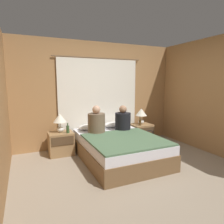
# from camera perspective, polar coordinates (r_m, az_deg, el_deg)

# --- Properties ---
(ground_plane) EXTENTS (16.00, 16.00, 0.00)m
(ground_plane) POSITION_cam_1_polar(r_m,az_deg,el_deg) (3.56, 7.64, -17.38)
(ground_plane) COLOR gray
(wall_back) EXTENTS (4.11, 0.06, 2.50)m
(wall_back) POSITION_cam_1_polar(r_m,az_deg,el_deg) (4.95, -3.92, 5.06)
(wall_back) COLOR #A37547
(wall_back) RESTS_ON ground_plane
(curtain_panel) EXTENTS (2.20, 0.02, 2.13)m
(curtain_panel) POSITION_cam_1_polar(r_m,az_deg,el_deg) (4.91, -3.65, 2.81)
(curtain_panel) COLOR white
(curtain_panel) RESTS_ON ground_plane
(bed) EXTENTS (1.42, 2.03, 0.47)m
(bed) POSITION_cam_1_polar(r_m,az_deg,el_deg) (4.12, 1.76, -10.11)
(bed) COLOR brown
(bed) RESTS_ON ground_plane
(nightstand_left) EXTENTS (0.51, 0.44, 0.49)m
(nightstand_left) POSITION_cam_1_polar(r_m,az_deg,el_deg) (4.48, -14.35, -8.69)
(nightstand_left) COLOR #937047
(nightstand_left) RESTS_ON ground_plane
(nightstand_right) EXTENTS (0.51, 0.44, 0.49)m
(nightstand_right) POSITION_cam_1_polar(r_m,az_deg,el_deg) (5.20, 8.42, -6.09)
(nightstand_right) COLOR #937047
(nightstand_right) RESTS_ON ground_plane
(lamp_left) EXTENTS (0.28, 0.28, 0.40)m
(lamp_left) POSITION_cam_1_polar(r_m,az_deg,el_deg) (4.39, -14.67, -2.14)
(lamp_left) COLOR silver
(lamp_left) RESTS_ON nightstand_left
(lamp_right) EXTENTS (0.28, 0.28, 0.40)m
(lamp_right) POSITION_cam_1_polar(r_m,az_deg,el_deg) (5.12, 8.35, -0.43)
(lamp_right) COLOR silver
(lamp_right) RESTS_ON nightstand_right
(pillow_left) EXTENTS (0.60, 0.36, 0.12)m
(pillow_left) POSITION_cam_1_polar(r_m,az_deg,el_deg) (4.64, -6.03, -4.18)
(pillow_left) COLOR white
(pillow_left) RESTS_ON bed
(pillow_right) EXTENTS (0.60, 0.36, 0.12)m
(pillow_right) POSITION_cam_1_polar(r_m,az_deg,el_deg) (4.86, 1.00, -3.53)
(pillow_right) COLOR white
(pillow_right) RESTS_ON bed
(blanket_on_bed) EXTENTS (1.36, 1.35, 0.03)m
(blanket_on_bed) POSITION_cam_1_polar(r_m,az_deg,el_deg) (3.78, 3.83, -7.81)
(blanket_on_bed) COLOR #4C6B4C
(blanket_on_bed) RESTS_ON bed
(person_left_in_bed) EXTENTS (0.37, 0.37, 0.59)m
(person_left_in_bed) POSITION_cam_1_polar(r_m,az_deg,el_deg) (4.24, -4.47, -2.95)
(person_left_in_bed) COLOR brown
(person_left_in_bed) RESTS_ON bed
(person_right_in_bed) EXTENTS (0.35, 0.35, 0.57)m
(person_right_in_bed) POSITION_cam_1_polar(r_m,az_deg,el_deg) (4.48, 3.12, -2.44)
(person_right_in_bed) COLOR black
(person_right_in_bed) RESTS_ON bed
(beer_bottle_on_left_stand) EXTENTS (0.06, 0.06, 0.21)m
(beer_bottle_on_left_stand) POSITION_cam_1_polar(r_m,az_deg,el_deg) (4.33, -12.53, -4.79)
(beer_bottle_on_left_stand) COLOR #2D4C28
(beer_bottle_on_left_stand) RESTS_ON nightstand_left
(beer_bottle_on_right_stand) EXTENTS (0.06, 0.06, 0.20)m
(beer_bottle_on_right_stand) POSITION_cam_1_polar(r_m,az_deg,el_deg) (4.98, 7.97, -2.95)
(beer_bottle_on_right_stand) COLOR #513819
(beer_bottle_on_right_stand) RESTS_ON nightstand_right
(handbag_on_floor) EXTENTS (0.34, 0.16, 0.43)m
(handbag_on_floor) POSITION_cam_1_polar(r_m,az_deg,el_deg) (4.89, 10.56, -8.35)
(handbag_on_floor) COLOR black
(handbag_on_floor) RESTS_ON ground_plane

